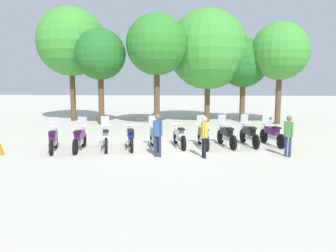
# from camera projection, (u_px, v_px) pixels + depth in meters

# --- Properties ---
(ground_plane) EXTENTS (80.00, 80.00, 0.00)m
(ground_plane) POSITION_uv_depth(u_px,v_px,m) (167.00, 148.00, 15.96)
(ground_plane) COLOR #BCB7A8
(motorcycle_0) EXTENTS (0.76, 2.15, 1.37)m
(motorcycle_0) POSITION_uv_depth(u_px,v_px,m) (53.00, 139.00, 15.21)
(motorcycle_0) COLOR black
(motorcycle_0) RESTS_ON ground_plane
(motorcycle_1) EXTENTS (0.62, 2.19, 1.37)m
(motorcycle_1) POSITION_uv_depth(u_px,v_px,m) (80.00, 138.00, 15.36)
(motorcycle_1) COLOR black
(motorcycle_1) RESTS_ON ground_plane
(motorcycle_2) EXTENTS (0.76, 2.15, 1.37)m
(motorcycle_2) POSITION_uv_depth(u_px,v_px,m) (106.00, 137.00, 15.60)
(motorcycle_2) COLOR black
(motorcycle_2) RESTS_ON ground_plane
(motorcycle_3) EXTENTS (0.72, 2.16, 0.99)m
(motorcycle_3) POSITION_uv_depth(u_px,v_px,m) (131.00, 137.00, 15.70)
(motorcycle_3) COLOR black
(motorcycle_3) RESTS_ON ground_plane
(motorcycle_4) EXTENTS (0.79, 2.14, 1.37)m
(motorcycle_4) POSITION_uv_depth(u_px,v_px,m) (155.00, 137.00, 15.75)
(motorcycle_4) COLOR black
(motorcycle_4) RESTS_ON ground_plane
(motorcycle_5) EXTENTS (0.77, 2.15, 0.99)m
(motorcycle_5) POSITION_uv_depth(u_px,v_px,m) (179.00, 136.00, 16.12)
(motorcycle_5) COLOR black
(motorcycle_5) RESTS_ON ground_plane
(motorcycle_6) EXTENTS (0.62, 2.18, 1.37)m
(motorcycle_6) POSITION_uv_depth(u_px,v_px,m) (203.00, 136.00, 16.01)
(motorcycle_6) COLOR black
(motorcycle_6) RESTS_ON ground_plane
(motorcycle_7) EXTENTS (0.80, 2.14, 1.37)m
(motorcycle_7) POSITION_uv_depth(u_px,v_px,m) (226.00, 135.00, 16.20)
(motorcycle_7) COLOR black
(motorcycle_7) RESTS_ON ground_plane
(motorcycle_8) EXTENTS (0.73, 2.16, 1.37)m
(motorcycle_8) POSITION_uv_depth(u_px,v_px,m) (249.00, 134.00, 16.44)
(motorcycle_8) COLOR black
(motorcycle_8) RESTS_ON ground_plane
(motorcycle_9) EXTENTS (0.83, 2.13, 1.37)m
(motorcycle_9) POSITION_uv_depth(u_px,v_px,m) (272.00, 134.00, 16.50)
(motorcycle_9) COLOR black
(motorcycle_9) RESTS_ON ground_plane
(person_0) EXTENTS (0.33, 0.35, 1.63)m
(person_0) POSITION_uv_depth(u_px,v_px,m) (289.00, 133.00, 14.12)
(person_0) COLOR #232D4C
(person_0) RESTS_ON ground_plane
(person_1) EXTENTS (0.40, 0.29, 1.69)m
(person_1) POSITION_uv_depth(u_px,v_px,m) (158.00, 132.00, 14.10)
(person_1) COLOR #232D4C
(person_1) RESTS_ON ground_plane
(person_2) EXTENTS (0.26, 0.41, 1.62)m
(person_2) POSITION_uv_depth(u_px,v_px,m) (204.00, 134.00, 13.91)
(person_2) COLOR black
(person_2) RESTS_ON ground_plane
(tree_0) EXTENTS (4.63, 4.63, 7.70)m
(tree_0) POSITION_uv_depth(u_px,v_px,m) (71.00, 42.00, 24.49)
(tree_0) COLOR brown
(tree_0) RESTS_ON ground_plane
(tree_1) EXTENTS (3.21, 3.21, 6.05)m
(tree_1) POSITION_uv_depth(u_px,v_px,m) (100.00, 55.00, 22.71)
(tree_1) COLOR brown
(tree_1) RESTS_ON ground_plane
(tree_2) EXTENTS (3.75, 3.75, 6.88)m
(tree_2) POSITION_uv_depth(u_px,v_px,m) (157.00, 45.00, 22.06)
(tree_2) COLOR brown
(tree_2) RESTS_ON ground_plane
(tree_3) EXTENTS (5.30, 5.30, 7.50)m
(tree_3) POSITION_uv_depth(u_px,v_px,m) (208.00, 49.00, 24.13)
(tree_3) COLOR brown
(tree_3) RESTS_ON ground_plane
(tree_4) EXTENTS (3.27, 3.27, 5.60)m
(tree_4) POSITION_uv_depth(u_px,v_px,m) (243.00, 63.00, 24.09)
(tree_4) COLOR brown
(tree_4) RESTS_ON ground_plane
(tree_5) EXTENTS (3.66, 3.66, 6.50)m
(tree_5) POSITION_uv_depth(u_px,v_px,m) (280.00, 51.00, 22.96)
(tree_5) COLOR brown
(tree_5) RESTS_ON ground_plane
(traffic_cone) EXTENTS (0.32, 0.32, 0.55)m
(traffic_cone) POSITION_uv_depth(u_px,v_px,m) (0.00, 148.00, 14.53)
(traffic_cone) COLOR orange
(traffic_cone) RESTS_ON ground_plane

